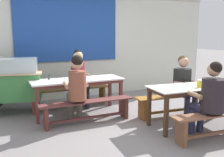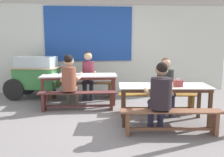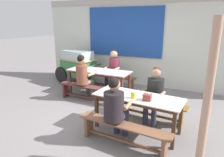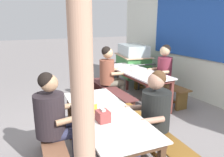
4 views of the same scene
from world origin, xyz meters
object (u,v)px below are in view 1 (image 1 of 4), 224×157
Objects in this scene: bench_far_back at (70,94)px; dining_table_near at (196,90)px; person_left_back_turned at (77,85)px; bench_near_back at (175,102)px; person_right_near_table at (184,82)px; person_center_facing at (79,75)px; bench_far_front at (88,109)px; bench_near_front at (221,121)px; soup_bowl at (80,79)px; condiment_jar at (200,84)px; tissue_box at (211,83)px; dining_table_far at (77,83)px; person_near_front at (210,96)px; food_cart at (11,81)px.

dining_table_near is at bearing -52.30° from bench_far_back.
bench_near_back is at bearing -11.40° from person_left_back_turned.
dining_table_near is 1.39× the size of person_left_back_turned.
person_center_facing reaches higher than person_right_near_table.
person_left_back_turned is (-0.18, 0.07, 0.45)m from bench_far_front.
bench_far_back is 1.04× the size of bench_far_front.
person_center_facing is (-1.67, 1.56, 0.04)m from person_right_near_table.
soup_bowl reaches higher than bench_near_front.
condiment_jar is at bearing -31.73° from person_left_back_turned.
tissue_box reaches higher than soup_bowl.
bench_near_back is 1.43× the size of person_right_near_table.
dining_table_far is 2.35m from condiment_jar.
bench_far_front is at bearing 169.54° from bench_near_back.
person_near_front is (1.44, -2.71, 0.40)m from bench_far_back.
dining_table_far is at bearing -29.31° from food_cart.
bench_near_back is at bearing 84.93° from dining_table_near.
person_right_near_table is at bearing -28.58° from food_cart.
bench_near_back is 13.33× the size of condiment_jar.
person_right_near_table is (3.10, -1.69, 0.01)m from food_cart.
dining_table_far is 1.06× the size of bench_far_front.
bench_near_front is at bearing -95.07° from dining_table_near.
soup_bowl reaches higher than bench_far_back.
bench_near_front is 0.46m from person_near_front.
bench_far_back is 3.23m from bench_near_front.
tissue_box is at bearing -41.38° from dining_table_far.
food_cart reaches higher than condiment_jar.
food_cart reaches higher than bench_near_front.
bench_far_back is 2.33m from bench_near_back.
person_right_near_table reaches higher than bench_near_back.
food_cart is 3.70m from condiment_jar.
dining_table_far is 0.59m from person_left_back_turned.
tissue_box is (0.22, -0.13, 0.14)m from dining_table_near.
person_center_facing is (1.42, -0.13, 0.05)m from food_cart.
dining_table_near is 1.02× the size of bench_near_back.
bench_far_back is 1.42× the size of person_center_facing.
tissue_box is 0.92× the size of soup_bowl.
person_near_front reaches higher than bench_near_back.
soup_bowl is (-1.42, 2.02, 0.05)m from person_near_front.
food_cart is 12.85× the size of condiment_jar.
person_right_near_table is 8.11× the size of tissue_box.
person_center_facing is 2.65m from condiment_jar.
bench_near_back is 10.57× the size of soup_bowl.
dining_table_far and dining_table_near have the same top height.
bench_near_back is 2.18m from person_center_facing.
bench_near_back is (1.75, -0.94, -0.37)m from dining_table_far.
tissue_box is at bearing 60.85° from bench_near_front.
condiment_jar is (-0.27, 0.00, 0.00)m from tissue_box.
bench_near_front is (-0.05, -0.61, -0.37)m from dining_table_near.
person_center_facing reaches higher than person_left_back_turned.
food_cart is (-2.84, 2.85, 0.40)m from bench_near_front.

